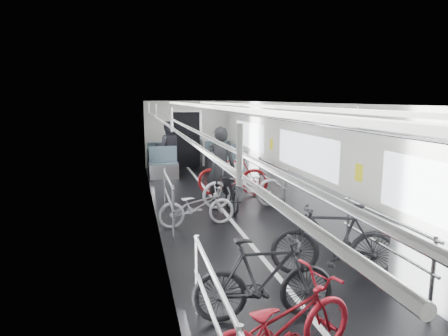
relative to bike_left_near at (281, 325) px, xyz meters
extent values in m
cube|color=black|center=(0.67, 4.31, -0.44)|extent=(3.00, 14.00, 0.01)
cube|color=white|center=(0.67, 4.31, 1.96)|extent=(3.00, 14.00, 0.02)
cube|color=silver|center=(-0.83, 4.31, 0.76)|extent=(0.02, 14.00, 2.40)
cube|color=silver|center=(2.17, 4.31, 0.76)|extent=(0.02, 14.00, 2.40)
cube|color=silver|center=(0.67, 11.31, 0.76)|extent=(3.00, 0.02, 2.40)
cube|color=white|center=(0.67, 4.31, -0.44)|extent=(0.08, 13.80, 0.01)
cube|color=gray|center=(-0.80, 4.31, 0.01)|extent=(0.01, 13.90, 0.90)
cube|color=gray|center=(2.14, 4.31, 0.01)|extent=(0.01, 13.90, 0.90)
cube|color=white|center=(-0.80, 4.31, 0.96)|extent=(0.01, 10.80, 0.75)
cube|color=white|center=(2.14, 4.31, 0.96)|extent=(0.01, 10.80, 0.75)
cube|color=white|center=(0.12, 4.31, 1.90)|extent=(0.14, 13.40, 0.05)
cube|color=white|center=(1.22, 4.31, 1.90)|extent=(0.14, 13.40, 0.05)
cube|color=black|center=(0.67, 11.25, 0.56)|extent=(0.95, 0.10, 2.00)
imported|color=maroon|center=(0.00, 0.00, 0.00)|extent=(1.79, 1.07, 0.89)
imported|color=black|center=(0.12, 0.84, 0.04)|extent=(1.66, 0.61, 0.98)
imported|color=#B7B6BC|center=(-0.08, 4.37, -0.04)|extent=(1.57, 0.66, 0.80)
imported|color=black|center=(1.43, 1.69, 0.09)|extent=(1.83, 1.04, 1.06)
imported|color=silver|center=(1.18, 5.44, 0.06)|extent=(1.92, 0.69, 1.00)
imported|color=maroon|center=(1.23, 6.65, 0.10)|extent=(1.89, 1.02, 1.10)
imported|color=black|center=(0.93, 5.50, -0.04)|extent=(0.67, 1.59, 0.81)
imported|color=black|center=(0.67, 5.60, 0.49)|extent=(0.78, 0.62, 1.87)
imported|color=#29282F|center=(-0.12, 10.19, 0.43)|extent=(0.87, 0.69, 1.74)
camera|label=1|loc=(-1.26, -3.14, 2.04)|focal=32.00mm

